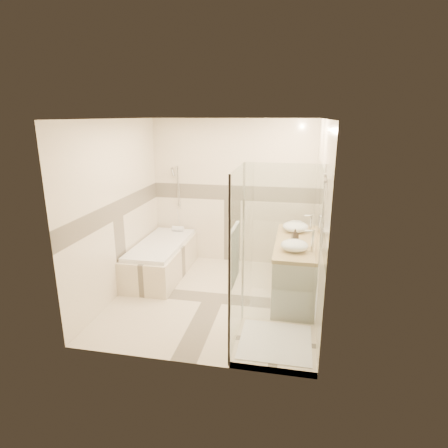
% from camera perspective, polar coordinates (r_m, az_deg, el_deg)
% --- Properties ---
extents(room, '(2.82, 3.02, 2.52)m').
position_cam_1_polar(room, '(5.07, -1.02, 1.55)').
color(room, beige).
rests_on(room, ground).
extents(bathtub, '(0.75, 1.70, 0.56)m').
position_cam_1_polar(bathtub, '(6.24, -9.49, -4.98)').
color(bathtub, beige).
rests_on(bathtub, ground).
extents(vanity, '(0.58, 1.62, 0.85)m').
position_cam_1_polar(vanity, '(5.50, 10.71, -6.69)').
color(vanity, silver).
rests_on(vanity, ground).
extents(shower_enclosure, '(0.96, 0.93, 2.04)m').
position_cam_1_polar(shower_enclosure, '(4.33, 6.52, -11.97)').
color(shower_enclosure, beige).
rests_on(shower_enclosure, ground).
extents(vessel_sink_near, '(0.39, 0.39, 0.15)m').
position_cam_1_polar(vessel_sink_near, '(5.74, 10.84, -0.41)').
color(vessel_sink_near, white).
rests_on(vessel_sink_near, vanity).
extents(vessel_sink_far, '(0.36, 0.36, 0.14)m').
position_cam_1_polar(vessel_sink_far, '(4.94, 10.70, -3.22)').
color(vessel_sink_far, white).
rests_on(vessel_sink_far, vanity).
extents(faucet_near, '(0.11, 0.03, 0.28)m').
position_cam_1_polar(faucet_near, '(5.72, 13.04, 0.27)').
color(faucet_near, silver).
rests_on(faucet_near, vanity).
extents(faucet_far, '(0.12, 0.03, 0.30)m').
position_cam_1_polar(faucet_far, '(4.91, 13.27, -2.23)').
color(faucet_far, silver).
rests_on(faucet_far, vanity).
extents(amenity_bottle_a, '(0.10, 0.10, 0.18)m').
position_cam_1_polar(amenity_bottle_a, '(5.27, 10.77, -1.73)').
color(amenity_bottle_a, black).
rests_on(amenity_bottle_a, vanity).
extents(amenity_bottle_b, '(0.13, 0.13, 0.13)m').
position_cam_1_polar(amenity_bottle_b, '(5.44, 10.78, -1.46)').
color(amenity_bottle_b, black).
rests_on(amenity_bottle_b, vanity).
extents(folded_towels, '(0.19, 0.28, 0.08)m').
position_cam_1_polar(folded_towels, '(5.96, 10.85, -0.15)').
color(folded_towels, silver).
rests_on(folded_towels, vanity).
extents(rolled_towel, '(0.20, 0.09, 0.09)m').
position_cam_1_polar(rolled_towel, '(6.70, -7.03, -0.70)').
color(rolled_towel, silver).
rests_on(rolled_towel, bathtub).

